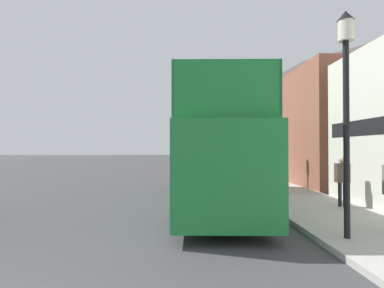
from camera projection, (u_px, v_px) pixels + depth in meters
ground_plane at (145, 175)px, 23.69m from camera, size 144.00×144.00×0.00m
sidewalk at (247, 177)px, 20.96m from camera, size 3.17×108.00×0.14m
brick_terrace_rear at (304, 119)px, 22.35m from camera, size 6.00×17.76×8.65m
tour_bus at (214, 156)px, 11.54m from camera, size 2.95×10.54×4.08m
parked_car_ahead_of_bus at (210, 170)px, 19.02m from camera, size 1.98×4.09×1.53m
pedestrian_third at (342, 176)px, 10.06m from camera, size 0.44×0.24×1.67m
lamp_post_nearest at (346, 82)px, 6.55m from camera, size 0.35×0.35×4.98m
lamp_post_second at (251, 128)px, 15.40m from camera, size 0.35×0.35×4.33m
lamp_post_third at (222, 129)px, 24.26m from camera, size 0.35×0.35×5.23m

